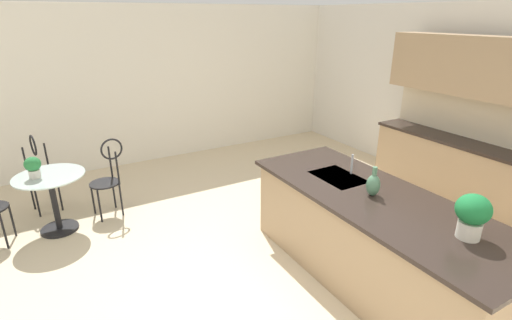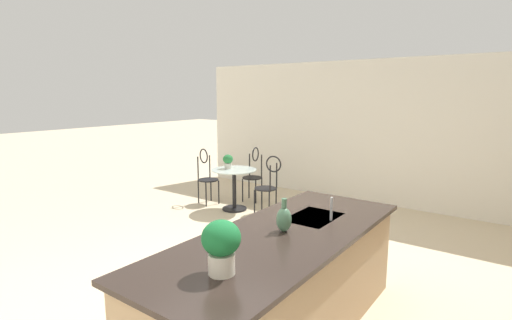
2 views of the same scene
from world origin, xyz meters
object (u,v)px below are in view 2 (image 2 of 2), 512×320
at_px(bistro_table, 234,185).
at_px(vase_on_counter, 284,219).
at_px(potted_plant_counter_far, 221,244).
at_px(chair_near_window, 207,174).
at_px(chair_by_island, 254,171).
at_px(potted_plant_on_table, 228,161).
at_px(chair_toward_desk, 269,182).

xyz_separation_m(bistro_table, vase_on_counter, (2.55, 2.64, 0.58)).
bearing_deg(potted_plant_counter_far, vase_on_counter, -174.29).
height_order(bistro_table, chair_near_window, chair_near_window).
height_order(bistro_table, potted_plant_counter_far, potted_plant_counter_far).
bearing_deg(bistro_table, vase_on_counter, 45.97).
bearing_deg(vase_on_counter, chair_by_island, -140.03).
bearing_deg(potted_plant_on_table, chair_by_island, 176.82).
height_order(chair_toward_desk, potted_plant_on_table, chair_toward_desk).
height_order(chair_near_window, chair_toward_desk, same).
distance_m(bistro_table, potted_plant_counter_far, 4.45).
xyz_separation_m(potted_plant_counter_far, vase_on_counter, (-0.90, -0.09, -0.10)).
relative_size(chair_toward_desk, potted_plant_counter_far, 2.89).
bearing_deg(potted_plant_counter_far, chair_by_island, -145.83).
relative_size(chair_by_island, potted_plant_counter_far, 2.89).
relative_size(chair_by_island, chair_toward_desk, 1.00).
bearing_deg(potted_plant_on_table, chair_toward_desk, 98.16).
bearing_deg(chair_near_window, chair_by_island, 138.48).
bearing_deg(potted_plant_on_table, vase_on_counter, 47.47).
relative_size(bistro_table, chair_by_island, 0.77).
height_order(chair_by_island, potted_plant_on_table, chair_by_island).
bearing_deg(chair_toward_desk, bistro_table, -80.33).
distance_m(chair_toward_desk, potted_plant_counter_far, 4.16).
xyz_separation_m(chair_near_window, chair_by_island, (-0.68, 0.60, 0.00)).
distance_m(chair_toward_desk, vase_on_counter, 3.35).
bearing_deg(chair_near_window, vase_on_counter, 52.30).
distance_m(chair_by_island, chair_toward_desk, 0.97).
bearing_deg(potted_plant_on_table, potted_plant_counter_far, 39.75).
xyz_separation_m(chair_toward_desk, vase_on_counter, (2.67, 1.97, 0.46)).
distance_m(chair_near_window, chair_by_island, 0.91).
xyz_separation_m(potted_plant_on_table, vase_on_counter, (2.55, 2.78, 0.14)).
relative_size(bistro_table, potted_plant_on_table, 3.13).
xyz_separation_m(chair_by_island, vase_on_counter, (3.27, 2.74, 0.46)).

